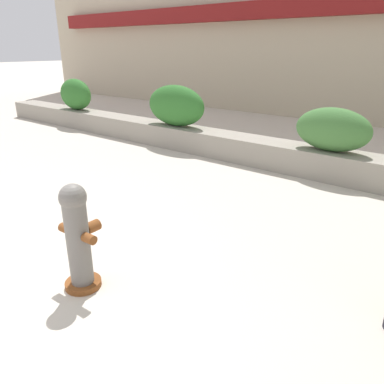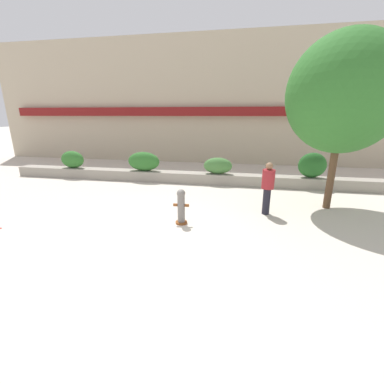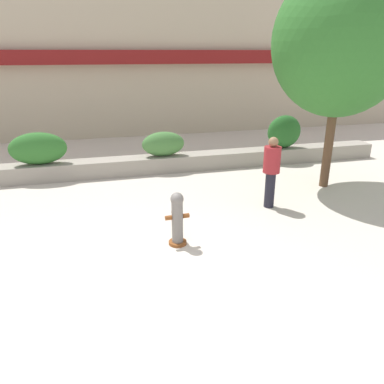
{
  "view_description": "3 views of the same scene",
  "coord_description": "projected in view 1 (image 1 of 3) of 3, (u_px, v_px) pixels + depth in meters",
  "views": [
    {
      "loc": [
        3.73,
        -0.59,
        2.22
      ],
      "look_at": [
        0.86,
        2.96,
        0.45
      ],
      "focal_mm": 35.0,
      "sensor_mm": 36.0,
      "label": 1
    },
    {
      "loc": [
        2.57,
        -5.85,
        3.18
      ],
      "look_at": [
        1.1,
        1.95,
        0.77
      ],
      "focal_mm": 24.0,
      "sensor_mm": 36.0,
      "label": 2
    },
    {
      "loc": [
        -0.49,
        -5.25,
        3.55
      ],
      "look_at": [
        1.33,
        1.62,
        0.89
      ],
      "focal_mm": 35.0,
      "sensor_mm": 36.0,
      "label": 3
    }
  ],
  "objects": [
    {
      "name": "fire_hydrant",
      "position": [
        78.0,
        237.0,
        3.53
      ],
      "size": [
        0.48,
        0.44,
        1.08
      ],
      "color": "brown",
      "rests_on": "ground"
    },
    {
      "name": "hedge_bush_2",
      "position": [
        333.0,
        130.0,
        6.53
      ],
      "size": [
        1.33,
        0.59,
        0.76
      ],
      "primitive_type": "ellipsoid",
      "color": "#427538",
      "rests_on": "planter_wall_low"
    },
    {
      "name": "planter_wall_low",
      "position": [
        252.0,
        150.0,
        7.68
      ],
      "size": [
        18.0,
        0.7,
        0.5
      ],
      "primitive_type": "cube",
      "color": "gray",
      "rests_on": "ground"
    },
    {
      "name": "hedge_bush_0",
      "position": [
        76.0,
        94.0,
        10.93
      ],
      "size": [
        1.24,
        0.59,
        0.88
      ],
      "primitive_type": "ellipsoid",
      "color": "#2D6B28",
      "rests_on": "planter_wall_low"
    },
    {
      "name": "hedge_bush_1",
      "position": [
        176.0,
        106.0,
        8.64
      ],
      "size": [
        1.6,
        0.62,
        0.93
      ],
      "primitive_type": "ellipsoid",
      "color": "#2D6B28",
      "rests_on": "planter_wall_low"
    }
  ]
}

